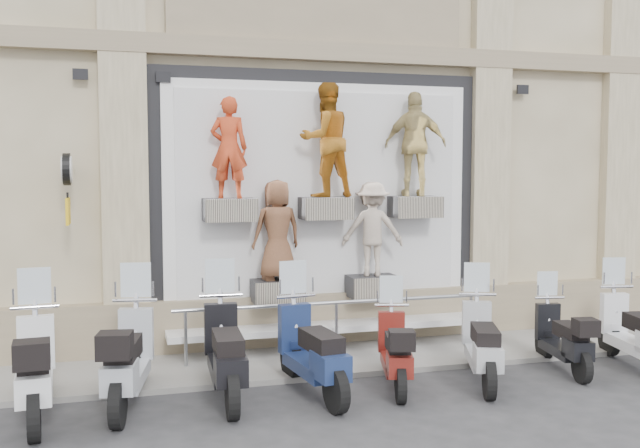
# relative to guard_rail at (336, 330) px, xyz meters

# --- Properties ---
(ground) EXTENTS (90.00, 90.00, 0.00)m
(ground) POSITION_rel_guard_rail_xyz_m (0.00, -2.00, -0.47)
(ground) COLOR #2D2D30
(ground) RESTS_ON ground
(sidewalk) EXTENTS (16.00, 2.20, 0.08)m
(sidewalk) POSITION_rel_guard_rail_xyz_m (0.00, 0.10, -0.43)
(sidewalk) COLOR gray
(sidewalk) RESTS_ON ground
(building) EXTENTS (14.00, 8.60, 12.00)m
(building) POSITION_rel_guard_rail_xyz_m (0.00, 5.00, 5.54)
(building) COLOR beige
(building) RESTS_ON ground
(shop_vitrine) EXTENTS (5.60, 0.87, 4.30)m
(shop_vitrine) POSITION_rel_guard_rail_xyz_m (0.09, 0.75, 1.97)
(shop_vitrine) COLOR black
(shop_vitrine) RESTS_ON ground
(guard_rail) EXTENTS (5.06, 0.10, 0.93)m
(guard_rail) POSITION_rel_guard_rail_xyz_m (0.00, 0.00, 0.00)
(guard_rail) COLOR #9EA0A5
(guard_rail) RESTS_ON ground
(clock_sign_bracket) EXTENTS (0.10, 0.80, 1.02)m
(clock_sign_bracket) POSITION_rel_guard_rail_xyz_m (-3.90, 0.47, 2.34)
(clock_sign_bracket) COLOR black
(clock_sign_bracket) RESTS_ON ground
(scooter_b) EXTENTS (0.77, 2.15, 1.72)m
(scooter_b) POSITION_rel_guard_rail_xyz_m (-4.20, -1.50, 0.39)
(scooter_b) COLOR white
(scooter_b) RESTS_ON ground
(scooter_c) EXTENTS (0.98, 2.19, 1.72)m
(scooter_c) POSITION_rel_guard_rail_xyz_m (-3.13, -1.35, 0.39)
(scooter_c) COLOR #9A9FA7
(scooter_c) RESTS_ON ground
(scooter_d) EXTENTS (0.73, 2.16, 1.74)m
(scooter_d) POSITION_rel_guard_rail_xyz_m (-1.92, -1.39, 0.40)
(scooter_d) COLOR black
(scooter_d) RESTS_ON ground
(scooter_e) EXTENTS (0.86, 2.14, 1.69)m
(scooter_e) POSITION_rel_guard_rail_xyz_m (-0.82, -1.56, 0.38)
(scooter_e) COLOR #15234C
(scooter_e) RESTS_ON ground
(scooter_f) EXTENTS (0.98, 1.85, 1.44)m
(scooter_f) POSITION_rel_guard_rail_xyz_m (0.35, -1.56, 0.26)
(scooter_f) COLOR #601610
(scooter_f) RESTS_ON ground
(scooter_g) EXTENTS (1.24, 2.04, 1.59)m
(scooter_g) POSITION_rel_guard_rail_xyz_m (1.57, -1.69, 0.33)
(scooter_g) COLOR #9C9FA3
(scooter_g) RESTS_ON ground
(scooter_h) EXTENTS (0.78, 1.77, 1.39)m
(scooter_h) POSITION_rel_guard_rail_xyz_m (3.01, -1.47, 0.23)
(scooter_h) COLOR black
(scooter_h) RESTS_ON ground
(scooter_i) EXTENTS (0.91, 2.01, 1.58)m
(scooter_i) POSITION_rel_guard_rail_xyz_m (4.10, -1.65, 0.32)
(scooter_i) COLOR silver
(scooter_i) RESTS_ON ground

